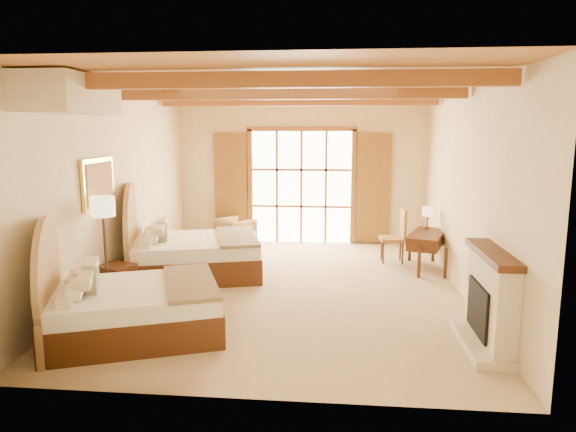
# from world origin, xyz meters

# --- Properties ---
(floor) EXTENTS (7.00, 7.00, 0.00)m
(floor) POSITION_xyz_m (0.00, 0.00, 0.00)
(floor) COLOR #CEB58C
(floor) RESTS_ON ground
(wall_back) EXTENTS (5.50, 0.00, 5.50)m
(wall_back) POSITION_xyz_m (0.00, 3.50, 1.60)
(wall_back) COLOR beige
(wall_back) RESTS_ON ground
(wall_left) EXTENTS (0.00, 7.00, 7.00)m
(wall_left) POSITION_xyz_m (-2.75, 0.00, 1.60)
(wall_left) COLOR beige
(wall_left) RESTS_ON ground
(wall_right) EXTENTS (0.00, 7.00, 7.00)m
(wall_right) POSITION_xyz_m (2.75, 0.00, 1.60)
(wall_right) COLOR beige
(wall_right) RESTS_ON ground
(ceiling) EXTENTS (7.00, 7.00, 0.00)m
(ceiling) POSITION_xyz_m (0.00, 0.00, 3.20)
(ceiling) COLOR #BB7434
(ceiling) RESTS_ON ground
(ceiling_beams) EXTENTS (5.39, 4.60, 0.18)m
(ceiling_beams) POSITION_xyz_m (0.00, 0.00, 3.08)
(ceiling_beams) COLOR #996631
(ceiling_beams) RESTS_ON ceiling
(french_doors) EXTENTS (3.95, 0.08, 2.60)m
(french_doors) POSITION_xyz_m (0.00, 3.44, 1.25)
(french_doors) COLOR white
(french_doors) RESTS_ON ground
(fireplace) EXTENTS (0.46, 1.40, 1.16)m
(fireplace) POSITION_xyz_m (2.60, -2.00, 0.51)
(fireplace) COLOR beige
(fireplace) RESTS_ON ground
(painting) EXTENTS (0.06, 0.95, 0.75)m
(painting) POSITION_xyz_m (-2.70, -0.75, 1.75)
(painting) COLOR gold
(painting) RESTS_ON wall_left
(canopy_valance) EXTENTS (0.70, 1.40, 0.45)m
(canopy_valance) POSITION_xyz_m (-2.40, -2.00, 2.95)
(canopy_valance) COLOR beige
(canopy_valance) RESTS_ON ceiling
(bed_near) EXTENTS (2.55, 2.16, 1.34)m
(bed_near) POSITION_xyz_m (-1.83, -2.08, 0.41)
(bed_near) COLOR #492712
(bed_near) RESTS_ON floor
(bed_far) EXTENTS (2.62, 2.20, 1.45)m
(bed_far) POSITION_xyz_m (-1.83, 0.56, 0.44)
(bed_far) COLOR #492712
(bed_far) RESTS_ON floor
(nightstand) EXTENTS (0.57, 0.57, 0.53)m
(nightstand) POSITION_xyz_m (-2.49, -0.78, 0.26)
(nightstand) COLOR #492712
(nightstand) RESTS_ON floor
(floor_lamp) EXTENTS (0.34, 0.34, 1.61)m
(floor_lamp) POSITION_xyz_m (-2.50, -1.09, 1.37)
(floor_lamp) COLOR #362719
(floor_lamp) RESTS_ON floor
(armchair) EXTENTS (0.98, 0.98, 0.64)m
(armchair) POSITION_xyz_m (-1.39, 2.85, 0.32)
(armchair) COLOR #A47B48
(armchair) RESTS_ON floor
(ottoman) EXTENTS (0.72, 0.72, 0.45)m
(ottoman) POSITION_xyz_m (-1.12, 2.06, 0.22)
(ottoman) COLOR tan
(ottoman) RESTS_ON floor
(desk) EXTENTS (0.93, 1.36, 0.68)m
(desk) POSITION_xyz_m (2.46, 1.39, 0.36)
(desk) COLOR #492712
(desk) RESTS_ON floor
(desk_chair) EXTENTS (0.48, 0.48, 1.04)m
(desk_chair) POSITION_xyz_m (1.90, 1.85, 0.32)
(desk_chair) COLOR olive
(desk_chair) RESTS_ON floor
(desk_lamp) EXTENTS (0.20, 0.20, 0.41)m
(desk_lamp) POSITION_xyz_m (2.52, 1.85, 0.98)
(desk_lamp) COLOR #362719
(desk_lamp) RESTS_ON desk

